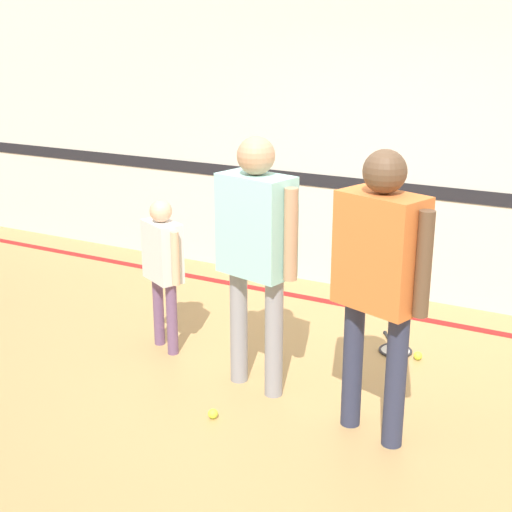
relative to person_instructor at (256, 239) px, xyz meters
name	(u,v)px	position (x,y,z in m)	size (l,w,h in m)	color
ground_plane	(273,406)	(0.23, -0.18, -1.09)	(16.00, 16.00, 0.00)	tan
wall_back	(397,124)	(0.23, 2.24, 0.50)	(16.00, 0.07, 3.20)	silver
floor_stripe	(370,309)	(0.23, 1.75, -1.09)	(14.40, 0.10, 0.01)	red
person_instructor	(256,239)	(0.00, 0.00, 0.00)	(0.66, 0.38, 1.76)	gray
person_student_left	(163,259)	(-0.92, 0.22, -0.35)	(0.41, 0.32, 1.20)	#6B4C70
person_student_right	(379,266)	(0.92, -0.20, 0.01)	(0.65, 0.42, 1.78)	#2D334C
racket_spare_on_floor	(395,349)	(0.68, 1.04, -1.08)	(0.38, 0.49, 0.03)	#28282D
tennis_ball_near_instructor	(213,414)	(-0.05, -0.51, -1.06)	(0.07, 0.07, 0.07)	#CCE038
tennis_ball_by_spare_racket	(418,356)	(0.89, 0.96, -1.06)	(0.07, 0.07, 0.07)	#CCE038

